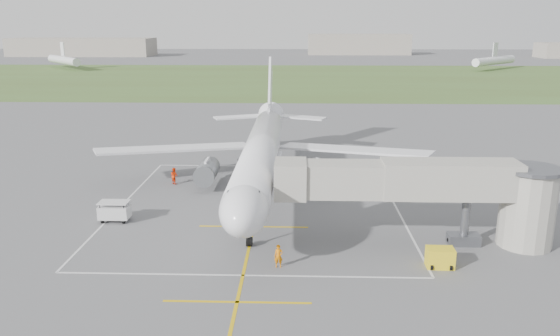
{
  "coord_description": "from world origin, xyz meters",
  "views": [
    {
      "loc": [
        3.96,
        -56.81,
        18.02
      ],
      "look_at": [
        2.22,
        -4.0,
        4.0
      ],
      "focal_mm": 35.0,
      "sensor_mm": 36.0,
      "label": 1
    }
  ],
  "objects_px": {
    "jet_bridge": "(440,190)",
    "baggage_cart": "(115,211)",
    "gpu_unit": "(440,258)",
    "ramp_worker_nose": "(279,256)",
    "airliner": "(261,153)",
    "ramp_worker_wing": "(174,176)"
  },
  "relations": [
    {
      "from": "gpu_unit",
      "to": "ramp_worker_nose",
      "type": "bearing_deg",
      "value": -176.6
    },
    {
      "from": "ramp_worker_nose",
      "to": "baggage_cart",
      "type": "bearing_deg",
      "value": 146.17
    },
    {
      "from": "ramp_worker_nose",
      "to": "ramp_worker_wing",
      "type": "relative_size",
      "value": 0.94
    },
    {
      "from": "baggage_cart",
      "to": "ramp_worker_wing",
      "type": "height_order",
      "value": "baggage_cart"
    },
    {
      "from": "baggage_cart",
      "to": "ramp_worker_nose",
      "type": "relative_size",
      "value": 1.54
    },
    {
      "from": "airliner",
      "to": "ramp_worker_wing",
      "type": "xyz_separation_m",
      "value": [
        -10.3,
        2.78,
        -3.43
      ]
    },
    {
      "from": "jet_bridge",
      "to": "ramp_worker_wing",
      "type": "distance_m",
      "value": 31.33
    },
    {
      "from": "baggage_cart",
      "to": "ramp_worker_nose",
      "type": "bearing_deg",
      "value": -30.84
    },
    {
      "from": "airliner",
      "to": "ramp_worker_wing",
      "type": "distance_m",
      "value": 11.21
    },
    {
      "from": "ramp_worker_wing",
      "to": "gpu_unit",
      "type": "bearing_deg",
      "value": 179.94
    },
    {
      "from": "gpu_unit",
      "to": "ramp_worker_wing",
      "type": "height_order",
      "value": "ramp_worker_wing"
    },
    {
      "from": "gpu_unit",
      "to": "ramp_worker_nose",
      "type": "height_order",
      "value": "ramp_worker_nose"
    },
    {
      "from": "airliner",
      "to": "jet_bridge",
      "type": "distance_m",
      "value": 21.22
    },
    {
      "from": "airliner",
      "to": "ramp_worker_nose",
      "type": "bearing_deg",
      "value": -82.34
    },
    {
      "from": "jet_bridge",
      "to": "gpu_unit",
      "type": "relative_size",
      "value": 11.24
    },
    {
      "from": "baggage_cart",
      "to": "ramp_worker_nose",
      "type": "height_order",
      "value": "baggage_cart"
    },
    {
      "from": "gpu_unit",
      "to": "baggage_cart",
      "type": "xyz_separation_m",
      "value": [
        -28.05,
        9.09,
        0.23
      ]
    },
    {
      "from": "airliner",
      "to": "ramp_worker_nose",
      "type": "xyz_separation_m",
      "value": [
        2.59,
        -19.24,
        -3.49
      ]
    },
    {
      "from": "airliner",
      "to": "baggage_cart",
      "type": "bearing_deg",
      "value": -143.53
    },
    {
      "from": "jet_bridge",
      "to": "baggage_cart",
      "type": "relative_size",
      "value": 8.42
    },
    {
      "from": "jet_bridge",
      "to": "gpu_unit",
      "type": "xyz_separation_m",
      "value": [
        -0.83,
        -4.56,
        -3.99
      ]
    },
    {
      "from": "ramp_worker_nose",
      "to": "gpu_unit",
      "type": "bearing_deg",
      "value": -0.73
    }
  ]
}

